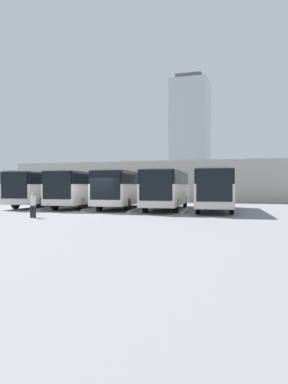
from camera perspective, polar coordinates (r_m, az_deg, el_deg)
name	(u,v)px	position (r m, az deg, el deg)	size (l,w,h in m)	color
ground_plane	(96,213)	(27.17, -7.39, -3.19)	(600.00, 600.00, 0.00)	gray
bus_0	(215,188)	(29.74, 10.81, 0.61)	(3.86, 11.49, 3.19)	silver
curb_divider_0	(186,211)	(28.48, 6.43, -2.85)	(0.24, 6.11, 0.15)	#9E9E99
bus_1	(167,188)	(30.71, 3.55, 0.63)	(3.86, 11.49, 3.19)	silver
curb_divider_1	(138,209)	(29.75, -0.95, -2.68)	(0.24, 6.11, 0.15)	#9E9E99
bus_2	(125,188)	(32.41, -2.99, 0.65)	(3.86, 11.49, 3.19)	silver
curb_divider_2	(95,208)	(31.71, -7.40, -2.46)	(0.24, 6.11, 0.15)	#9E9E99
bus_3	(83,188)	(34.00, -9.22, 0.65)	(3.86, 11.49, 3.19)	silver
curb_divider_3	(54,207)	(33.57, -13.52, -2.29)	(0.24, 6.11, 0.15)	#9E9E99
bus_4	(46,188)	(36.13, -14.65, 0.65)	(3.86, 11.49, 3.19)	silver
pedestrian	(33,204)	(23.94, -16.56, -1.79)	(0.43, 0.43, 1.55)	black
station_building	(176,181)	(51.09, 4.92, 1.63)	(42.98, 13.68, 5.06)	#A8A399
office_tower	(190,134)	(183.97, 7.05, 8.72)	(17.48, 17.48, 54.82)	#ADB2B7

